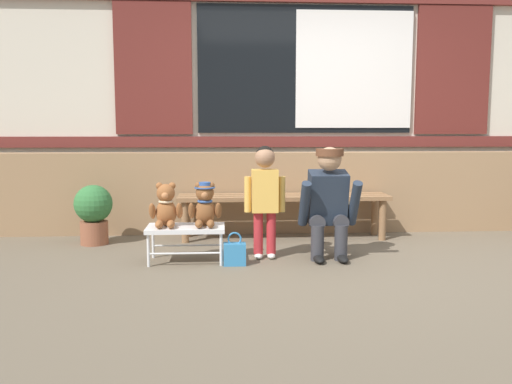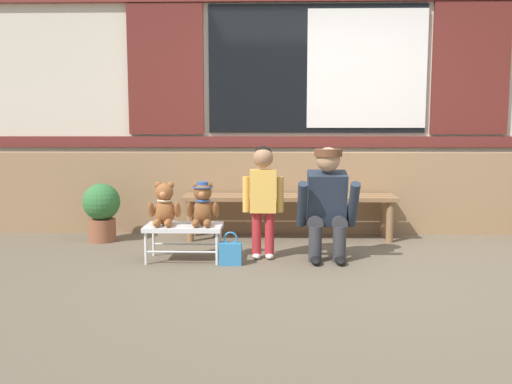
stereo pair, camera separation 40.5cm
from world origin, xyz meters
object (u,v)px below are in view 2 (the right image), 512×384
Objects in this scene: teddy_bear_plain at (164,206)px; handbag_on_ground at (231,253)px; wooden_bench_long at (289,202)px; child_standing at (263,189)px; small_display_bench at (184,229)px; potted_plant at (102,209)px; teddy_bear_with_hat at (203,205)px; adult_crouching at (328,203)px.

teddy_bear_plain is 0.68m from handbag_on_ground.
child_standing is at bearing -107.08° from wooden_bench_long.
potted_plant is (-0.92, 0.75, 0.06)m from small_display_bench.
handbag_on_ground is 0.48× the size of potted_plant.
handbag_on_ground is 1.60m from potted_plant.
child_standing is 1.74m from potted_plant.
teddy_bear_with_hat is at bearing 150.20° from handbag_on_ground.
small_display_bench is at bearing -179.23° from teddy_bear_with_hat.
teddy_bear_plain and teddy_bear_with_hat have the same top height.
wooden_bench_long is at bearing 72.92° from child_standing.
potted_plant is (-0.76, 0.74, -0.14)m from teddy_bear_plain.
small_display_bench is 2.35× the size of handbag_on_ground.
child_standing reaches higher than handbag_on_ground.
teddy_bear_with_hat is (0.32, 0.00, 0.01)m from teddy_bear_plain.
small_display_bench is 1.76× the size of teddy_bear_plain.
teddy_bear_with_hat is at bearing -34.49° from potted_plant.
teddy_bear_with_hat is 0.52m from child_standing.
teddy_bear_plain reaches higher than handbag_on_ground.
child_standing is at bearing 8.96° from teddy_bear_with_hat.
small_display_bench is at bearing -177.40° from adult_crouching.
teddy_bear_plain is 1.00× the size of teddy_bear_with_hat.
teddy_bear_with_hat is 0.47m from handbag_on_ground.
adult_crouching is (1.21, 0.05, 0.21)m from small_display_bench.
teddy_bear_plain is 1.07m from potted_plant.
teddy_bear_with_hat is at bearing -171.04° from child_standing.
potted_plant is (-1.83, -0.15, -0.05)m from wooden_bench_long.
teddy_bear_plain is 0.84m from child_standing.
potted_plant is at bearing 145.51° from teddy_bear_with_hat.
child_standing reaches higher than wooden_bench_long.
potted_plant is (-1.08, 0.74, -0.15)m from teddy_bear_with_hat.
child_standing is 0.56m from adult_crouching.
teddy_bear_plain is at bearing 179.49° from small_display_bench.
handbag_on_ground is (-0.26, -0.22, -0.50)m from child_standing.
adult_crouching reaches higher than handbag_on_ground.
wooden_bench_long is at bearing 44.58° from small_display_bench.
wooden_bench_long reaches higher than small_display_bench.
wooden_bench_long is 3.28× the size of small_display_bench.
child_standing is 1.01× the size of adult_crouching.
teddy_bear_plain is 0.38× the size of adult_crouching.
teddy_bear_with_hat is at bearing -177.12° from adult_crouching.
teddy_bear_plain is (-1.07, -0.90, 0.09)m from wooden_bench_long.
wooden_bench_long is 0.88m from child_standing.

